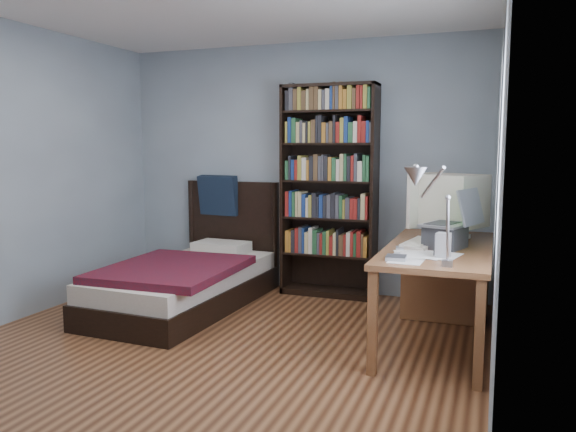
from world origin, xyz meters
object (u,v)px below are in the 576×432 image
object	(u,v)px
crt_monitor	(450,202)
bed	(189,278)
desk	(443,273)
keyboard	(421,244)
bookshelf	(329,191)
soda_can	(429,232)
laptop	(448,232)
desk_lamp	(421,188)
speaker	(443,246)

from	to	relation	value
crt_monitor	bed	xyz separation A→B (m)	(-2.29, -0.21, -0.77)
desk	keyboard	xyz separation A→B (m)	(-0.13, -0.52, 0.33)
bookshelf	crt_monitor	bearing A→B (deg)	-26.35
soda_can	crt_monitor	bearing A→B (deg)	50.67
soda_can	laptop	bearing A→B (deg)	-62.15
soda_can	bookshelf	world-z (taller)	bookshelf
bed	desk_lamp	bearing A→B (deg)	-30.14
laptop	keyboard	size ratio (longest dim) A/B	0.98
desk	keyboard	bearing A→B (deg)	-104.14
desk	crt_monitor	xyz separation A→B (m)	(0.03, -0.06, 0.61)
desk	bed	world-z (taller)	bed
crt_monitor	desk_lamp	size ratio (longest dim) A/B	0.99
crt_monitor	speaker	bearing A→B (deg)	-87.85
laptop	keyboard	distance (m)	0.22
bookshelf	soda_can	bearing A→B (deg)	-35.80
desk_lamp	soda_can	world-z (taller)	desk_lamp
laptop	bed	world-z (taller)	laptop
desk	speaker	bearing A→B (deg)	-85.87
keyboard	bookshelf	size ratio (longest dim) A/B	0.23
laptop	bed	xyz separation A→B (m)	(-2.32, 0.27, -0.59)
crt_monitor	bed	world-z (taller)	crt_monitor
laptop	desk	bearing A→B (deg)	96.78
laptop	keyboard	bearing A→B (deg)	171.89
crt_monitor	keyboard	distance (m)	0.56
crt_monitor	speaker	size ratio (longest dim) A/B	3.69
speaker	desk	bearing A→B (deg)	105.01
desk_lamp	keyboard	distance (m)	1.18
crt_monitor	desk_lamp	distance (m)	1.54
speaker	keyboard	bearing A→B (deg)	126.17
keyboard	speaker	size ratio (longest dim) A/B	2.74
desk	bed	size ratio (longest dim) A/B	0.82
keyboard	desk	bearing A→B (deg)	85.24
keyboard	bookshelf	xyz separation A→B (m)	(-1.02, 1.05, 0.29)
crt_monitor	laptop	size ratio (longest dim) A/B	1.38
speaker	bed	bearing A→B (deg)	174.98
desk	keyboard	world-z (taller)	keyboard
desk_lamp	bed	bearing A→B (deg)	149.86
keyboard	bed	world-z (taller)	bed
desk_lamp	bed	distance (m)	2.78
keyboard	bed	size ratio (longest dim) A/B	0.22
speaker	laptop	bearing A→B (deg)	101.28
soda_can	bookshelf	distance (m)	1.31
crt_monitor	bed	size ratio (longest dim) A/B	0.30
laptop	bookshelf	distance (m)	1.63
soda_can	bed	xyz separation A→B (m)	(-2.16, -0.05, -0.54)
laptop	soda_can	distance (m)	0.36
desk	soda_can	world-z (taller)	soda_can
desk_lamp	bed	world-z (taller)	desk_lamp
bookshelf	desk_lamp	bearing A→B (deg)	-61.51
bookshelf	desk	bearing A→B (deg)	-24.66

